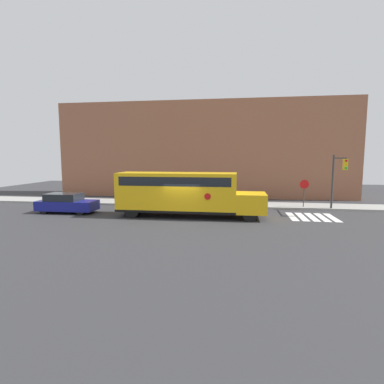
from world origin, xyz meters
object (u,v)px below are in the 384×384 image
(parked_car, at_px, (67,203))
(traffic_light, at_px, (337,174))
(school_bus, at_px, (183,192))
(stop_sign, at_px, (304,189))

(parked_car, distance_m, traffic_light, 21.30)
(school_bus, relative_size, parked_car, 2.34)
(traffic_light, bearing_deg, school_bus, -163.50)
(parked_car, xyz_separation_m, stop_sign, (18.82, 4.74, 0.88))
(school_bus, xyz_separation_m, traffic_light, (11.59, 3.43, 1.19))
(stop_sign, height_order, traffic_light, traffic_light)
(school_bus, xyz_separation_m, stop_sign, (9.49, 4.89, -0.20))
(school_bus, relative_size, traffic_light, 2.36)
(stop_sign, xyz_separation_m, traffic_light, (2.10, -1.46, 1.38))
(stop_sign, bearing_deg, parked_car, -165.86)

